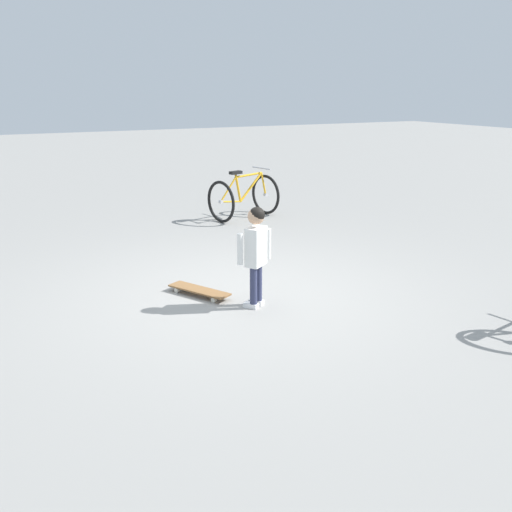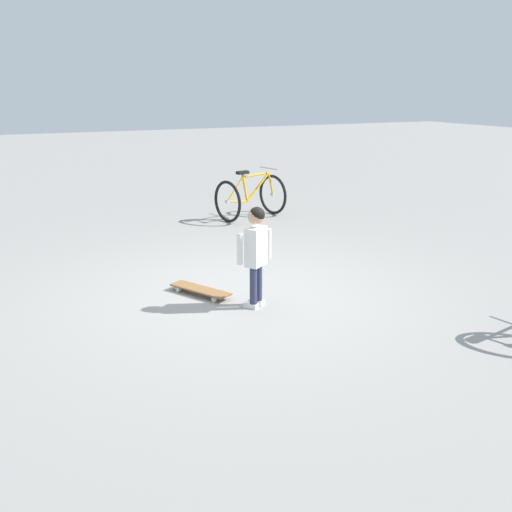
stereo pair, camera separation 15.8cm
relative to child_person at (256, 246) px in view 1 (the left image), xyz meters
The scene contains 4 objects.
ground_plane 0.78m from the child_person, ahead, with size 50.00×50.00×0.00m, color gray.
child_person is the anchor object (origin of this frame).
skateboard 0.92m from the child_person, 35.37° to the left, with size 0.76×0.52×0.07m.
bicycle_mid 4.21m from the child_person, 24.28° to the right, with size 0.96×1.21×0.85m.
Camera 1 is at (-5.38, 2.57, 2.20)m, focal length 40.00 mm.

